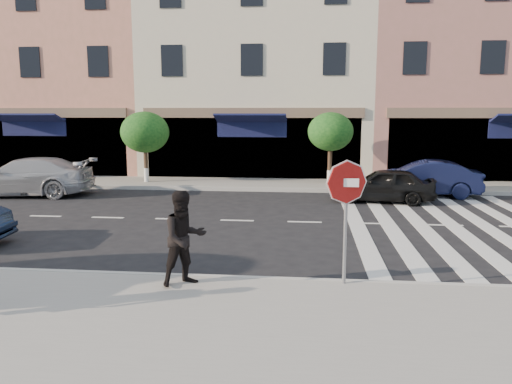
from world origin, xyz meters
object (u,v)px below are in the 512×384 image
stop_sign (346,194)px  car_far_left (26,177)px  car_far_right (424,178)px  car_far_mid (383,185)px  walker (184,238)px

stop_sign → car_far_left: (-11.44, 9.27, -1.06)m
car_far_left → car_far_right: size_ratio=1.22×
car_far_mid → car_far_right: 2.29m
walker → car_far_mid: (4.86, 9.60, -0.39)m
car_far_left → car_far_right: (15.20, 1.50, -0.05)m
stop_sign → car_far_right: stop_sign is taller
car_far_left → car_far_mid: bearing=85.0°
car_far_right → car_far_mid: bearing=-42.8°
walker → car_far_left: walker is taller
car_far_left → car_far_mid: (13.46, 0.00, -0.12)m
walker → car_far_mid: size_ratio=0.47×
car_far_left → walker: bearing=36.9°
stop_sign → walker: stop_sign is taller
walker → car_far_right: (6.59, 11.10, -0.32)m
stop_sign → car_far_left: size_ratio=0.44×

